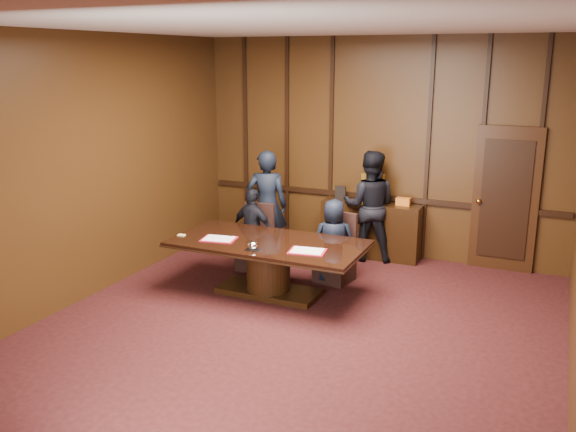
# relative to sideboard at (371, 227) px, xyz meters

# --- Properties ---
(room) EXTENTS (7.00, 7.04, 3.50)m
(room) POSITION_rel_sideboard_xyz_m (0.07, -3.12, 1.24)
(room) COLOR black
(room) RESTS_ON ground
(sideboard) EXTENTS (1.60, 0.45, 1.54)m
(sideboard) POSITION_rel_sideboard_xyz_m (0.00, 0.00, 0.00)
(sideboard) COLOR black
(sideboard) RESTS_ON ground
(conference_table) EXTENTS (2.62, 1.32, 0.76)m
(conference_table) POSITION_rel_sideboard_xyz_m (-0.80, -2.19, 0.02)
(conference_table) COLOR black
(conference_table) RESTS_ON ground
(folder_left) EXTENTS (0.51, 0.41, 0.02)m
(folder_left) POSITION_rel_sideboard_xyz_m (-1.44, -2.39, 0.28)
(folder_left) COLOR #AC0F23
(folder_left) RESTS_ON conference_table
(folder_right) EXTENTS (0.51, 0.40, 0.02)m
(folder_right) POSITION_rel_sideboard_xyz_m (-0.14, -2.39, 0.28)
(folder_right) COLOR #AC0F23
(folder_right) RESTS_ON conference_table
(inkstand) EXTENTS (0.20, 0.14, 0.12)m
(inkstand) POSITION_rel_sideboard_xyz_m (-0.80, -2.64, 0.33)
(inkstand) COLOR white
(inkstand) RESTS_ON conference_table
(notepad) EXTENTS (0.11, 0.08, 0.01)m
(notepad) POSITION_rel_sideboard_xyz_m (-2.02, -2.44, 0.28)
(notepad) COLOR #FDD37C
(notepad) RESTS_ON conference_table
(chair_left) EXTENTS (0.52, 0.52, 0.99)m
(chair_left) POSITION_rel_sideboard_xyz_m (-1.45, -1.31, -0.19)
(chair_left) COLOR black
(chair_left) RESTS_ON ground
(chair_right) EXTENTS (0.55, 0.55, 0.99)m
(chair_right) POSITION_rel_sideboard_xyz_m (-0.14, -1.31, -0.19)
(chair_right) COLOR black
(chair_right) RESTS_ON ground
(signatory_left) EXTENTS (0.79, 0.43, 1.27)m
(signatory_left) POSITION_rel_sideboard_xyz_m (-1.45, -1.39, 0.15)
(signatory_left) COLOR black
(signatory_left) RESTS_ON ground
(signatory_right) EXTENTS (0.70, 0.56, 1.23)m
(signatory_right) POSITION_rel_sideboard_xyz_m (-0.15, -1.39, 0.13)
(signatory_right) COLOR black
(signatory_right) RESTS_ON ground
(witness_left) EXTENTS (0.75, 0.62, 1.77)m
(witness_left) POSITION_rel_sideboard_xyz_m (-1.48, -0.83, 0.40)
(witness_left) COLOR black
(witness_left) RESTS_ON ground
(witness_right) EXTENTS (0.98, 0.83, 1.76)m
(witness_right) POSITION_rel_sideboard_xyz_m (0.00, -0.16, 0.40)
(witness_right) COLOR black
(witness_right) RESTS_ON ground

